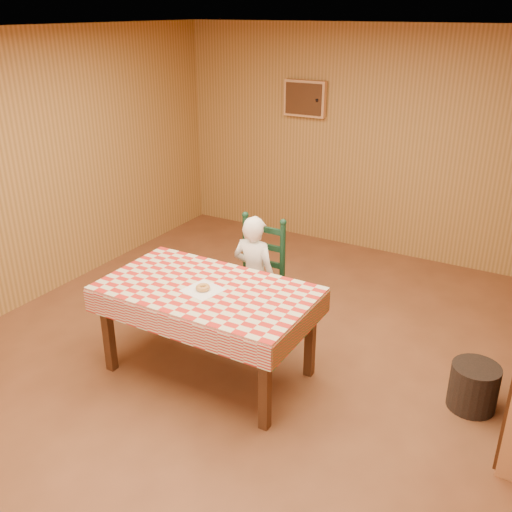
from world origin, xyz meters
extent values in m
plane|color=brown|center=(0.00, 0.00, 0.00)|extent=(6.00, 6.00, 0.00)
cube|color=#AA7B3D|center=(0.00, 3.00, 1.30)|extent=(5.00, 0.10, 2.60)
cube|color=#AA7B3D|center=(-2.50, 0.00, 1.30)|extent=(0.10, 6.00, 2.60)
cube|color=#B06D41|center=(0.00, 0.00, 2.60)|extent=(5.00, 6.00, 0.10)
cube|color=tan|center=(-0.90, 2.94, 1.75)|extent=(0.52, 0.08, 0.42)
cube|color=#472713|center=(-0.90, 2.90, 1.75)|extent=(0.46, 0.02, 0.36)
sphere|color=black|center=(-0.72, 2.88, 1.75)|extent=(0.04, 0.04, 0.04)
cube|color=#472713|center=(-0.23, -0.16, 0.72)|extent=(1.60, 0.90, 0.06)
cube|color=#472713|center=(-0.95, -0.53, 0.34)|extent=(0.07, 0.07, 0.69)
cube|color=#472713|center=(0.49, -0.53, 0.34)|extent=(0.07, 0.07, 0.69)
cube|color=#472713|center=(-0.95, 0.21, 0.34)|extent=(0.07, 0.07, 0.69)
cube|color=#472713|center=(0.49, 0.21, 0.34)|extent=(0.07, 0.07, 0.69)
cube|color=red|center=(-0.23, -0.16, 0.76)|extent=(1.64, 0.94, 0.02)
cube|color=red|center=(-0.23, -0.63, 0.66)|extent=(1.64, 0.02, 0.18)
cube|color=red|center=(-0.23, 0.31, 0.66)|extent=(1.64, 0.02, 0.18)
cube|color=#2B5F2B|center=(-1.05, -0.16, 0.66)|extent=(0.02, 0.94, 0.18)
cube|color=#2B5F2B|center=(0.59, -0.16, 0.66)|extent=(0.02, 0.94, 0.18)
cube|color=black|center=(-0.23, 0.57, 0.43)|extent=(0.44, 0.40, 0.04)
cylinder|color=black|center=(-0.42, 0.40, 0.21)|extent=(0.04, 0.04, 0.41)
cylinder|color=black|center=(-0.04, 0.40, 0.21)|extent=(0.04, 0.04, 0.41)
cylinder|color=black|center=(-0.42, 0.74, 0.21)|extent=(0.04, 0.04, 0.41)
cylinder|color=black|center=(-0.04, 0.74, 0.21)|extent=(0.04, 0.04, 0.41)
cylinder|color=black|center=(-0.42, 0.74, 0.75)|extent=(0.05, 0.05, 0.60)
sphere|color=black|center=(-0.42, 0.74, 1.05)|extent=(0.06, 0.06, 0.06)
cylinder|color=black|center=(-0.04, 0.74, 0.75)|extent=(0.05, 0.05, 0.60)
sphere|color=black|center=(-0.04, 0.74, 1.05)|extent=(0.06, 0.06, 0.06)
cube|color=black|center=(-0.23, 0.74, 0.63)|extent=(0.38, 0.03, 0.05)
cube|color=black|center=(-0.23, 0.74, 0.79)|extent=(0.38, 0.03, 0.05)
cube|color=black|center=(-0.23, 0.74, 0.95)|extent=(0.38, 0.03, 0.05)
imported|color=white|center=(-0.23, 0.57, 0.56)|extent=(0.41, 0.27, 1.12)
cube|color=white|center=(-0.23, -0.21, 0.77)|extent=(0.30, 0.30, 0.00)
torus|color=#C68E47|center=(-0.23, -0.21, 0.79)|extent=(0.12, 0.12, 0.04)
cylinder|color=black|center=(1.71, 0.44, 0.18)|extent=(0.42, 0.42, 0.35)
camera|label=1|loc=(2.04, -3.36, 2.75)|focal=40.00mm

